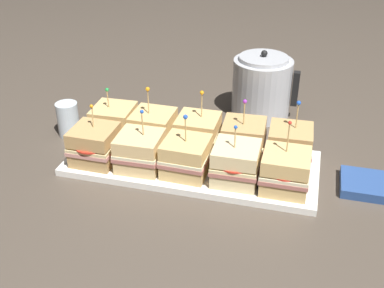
{
  "coord_description": "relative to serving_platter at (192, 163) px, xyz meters",
  "views": [
    {
      "loc": [
        0.28,
        -1.06,
        0.71
      ],
      "look_at": [
        0.0,
        0.0,
        0.07
      ],
      "focal_mm": 45.0,
      "sensor_mm": 36.0,
      "label": 1
    }
  ],
  "objects": [
    {
      "name": "ground_plane",
      "position": [
        0.0,
        0.0,
        -0.01
      ],
      "size": [
        6.0,
        6.0,
        0.0
      ],
      "primitive_type": "plane",
      "color": "#4C4238"
    },
    {
      "name": "serving_platter",
      "position": [
        0.0,
        0.0,
        0.0
      ],
      "size": [
        0.67,
        0.27,
        0.02
      ],
      "color": "white",
      "rests_on": "ground_plane"
    },
    {
      "name": "sandwich_front_far_left",
      "position": [
        -0.25,
        -0.07,
        0.06
      ],
      "size": [
        0.12,
        0.12,
        0.16
      ],
      "color": "tan",
      "rests_on": "serving_platter"
    },
    {
      "name": "sandwich_front_left",
      "position": [
        -0.12,
        -0.06,
        0.06
      ],
      "size": [
        0.12,
        0.12,
        0.16
      ],
      "color": "#DBB77A",
      "rests_on": "serving_platter"
    },
    {
      "name": "sandwich_front_center",
      "position": [
        0.0,
        -0.06,
        0.06
      ],
      "size": [
        0.12,
        0.12,
        0.17
      ],
      "color": "tan",
      "rests_on": "serving_platter"
    },
    {
      "name": "sandwich_front_right",
      "position": [
        0.13,
        -0.06,
        0.06
      ],
      "size": [
        0.12,
        0.12,
        0.16
      ],
      "color": "beige",
      "rests_on": "serving_platter"
    },
    {
      "name": "sandwich_front_far_right",
      "position": [
        0.25,
        -0.06,
        0.06
      ],
      "size": [
        0.12,
        0.12,
        0.18
      ],
      "color": "tan",
      "rests_on": "serving_platter"
    },
    {
      "name": "sandwich_back_far_left",
      "position": [
        -0.25,
        0.06,
        0.06
      ],
      "size": [
        0.12,
        0.12,
        0.16
      ],
      "color": "tan",
      "rests_on": "serving_platter"
    },
    {
      "name": "sandwich_back_left",
      "position": [
        -0.13,
        0.06,
        0.06
      ],
      "size": [
        0.12,
        0.12,
        0.18
      ],
      "color": "tan",
      "rests_on": "serving_platter"
    },
    {
      "name": "sandwich_back_center",
      "position": [
        -0.0,
        0.06,
        0.06
      ],
      "size": [
        0.12,
        0.12,
        0.17
      ],
      "color": "tan",
      "rests_on": "serving_platter"
    },
    {
      "name": "sandwich_back_right",
      "position": [
        0.13,
        0.06,
        0.06
      ],
      "size": [
        0.12,
        0.12,
        0.17
      ],
      "color": "tan",
      "rests_on": "serving_platter"
    },
    {
      "name": "sandwich_back_far_right",
      "position": [
        0.25,
        0.06,
        0.06
      ],
      "size": [
        0.12,
        0.12,
        0.17
      ],
      "color": "tan",
      "rests_on": "serving_platter"
    },
    {
      "name": "kettle_steel",
      "position": [
        0.13,
        0.36,
        0.09
      ],
      "size": [
        0.21,
        0.19,
        0.22
      ],
      "color": "#B7BABF",
      "rests_on": "ground_plane"
    },
    {
      "name": "drinking_glass",
      "position": [
        -0.4,
        0.08,
        0.04
      ],
      "size": [
        0.06,
        0.06,
        0.1
      ],
      "color": "silver",
      "rests_on": "ground_plane"
    },
    {
      "name": "napkin_stack",
      "position": [
        0.45,
        0.01,
        0.0
      ],
      "size": [
        0.12,
        0.12,
        0.02
      ],
      "color": "navy",
      "rests_on": "ground_plane"
    }
  ]
}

